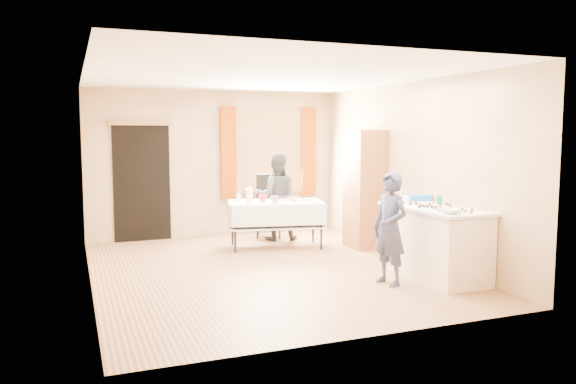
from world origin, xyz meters
name	(u,v)px	position (x,y,z in m)	size (l,w,h in m)	color
floor	(266,270)	(0.00, 0.00, -0.01)	(4.50, 5.50, 0.02)	#9E7047
ceiling	(265,75)	(0.00, 0.00, 2.61)	(4.50, 5.50, 0.02)	white
wall_back	(215,164)	(0.00, 2.76, 1.30)	(4.50, 0.02, 2.60)	tan
wall_front	(367,196)	(0.00, -2.76, 1.30)	(4.50, 0.02, 2.60)	tan
wall_left	(86,179)	(-2.26, 0.00, 1.30)	(0.02, 5.50, 2.60)	tan
wall_right	(409,170)	(2.26, 0.00, 1.30)	(0.02, 5.50, 2.60)	tan
window_frame	(269,152)	(1.00, 2.72, 1.50)	(1.32, 0.06, 1.52)	olive
window_pane	(269,152)	(1.00, 2.71, 1.50)	(1.20, 0.02, 1.40)	white
curtain_left	(229,153)	(0.22, 2.67, 1.50)	(0.28, 0.06, 1.65)	#8A3604
curtain_right	(308,152)	(1.78, 2.67, 1.50)	(0.28, 0.06, 1.65)	#8A3604
doorway	(142,183)	(-1.30, 2.73, 1.00)	(0.95, 0.04, 2.00)	black
door_lintel	(140,123)	(-1.30, 2.70, 2.02)	(1.05, 0.06, 0.08)	olive
cabinet	(365,189)	(1.99, 0.86, 0.95)	(0.50, 0.60, 1.90)	brown
counter	(434,242)	(1.89, -1.15, 0.45)	(0.75, 1.58, 0.91)	beige
party_table	(276,220)	(0.64, 1.36, 0.45)	(1.65, 1.08, 0.75)	black
chair	(269,218)	(0.84, 2.28, 0.33)	(0.59, 0.59, 1.11)	black
girl	(390,229)	(1.17, -1.25, 0.69)	(0.44, 0.57, 1.38)	#242749
woman	(276,196)	(0.88, 1.97, 0.76)	(0.87, 0.76, 1.51)	black
soda_can	(440,200)	(2.09, -0.98, 0.97)	(0.07, 0.07, 0.12)	#079E37
mixing_bowl	(450,211)	(1.69, -1.71, 0.94)	(0.24, 0.24, 0.06)	white
foam_block	(403,199)	(1.82, -0.52, 0.95)	(0.15, 0.10, 0.08)	white
blue_basket	(419,198)	(2.09, -0.50, 0.95)	(0.30, 0.20, 0.08)	blue
pitcher	(249,196)	(0.19, 1.33, 0.86)	(0.11, 0.11, 0.22)	silver
cup_red	(263,198)	(0.44, 1.43, 0.81)	(0.16, 0.16, 0.11)	red
cup_rainbow	(275,199)	(0.57, 1.21, 0.81)	(0.14, 0.14, 0.12)	red
small_bowl	(294,199)	(0.96, 1.37, 0.78)	(0.22, 0.22, 0.05)	white
pastry_tray	(309,201)	(1.12, 1.12, 0.76)	(0.28, 0.20, 0.02)	white
bottle	(238,196)	(0.10, 1.64, 0.83)	(0.09, 0.09, 0.16)	white
cake_balls	(437,206)	(1.87, -1.22, 0.93)	(0.54, 1.12, 0.04)	#3F2314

